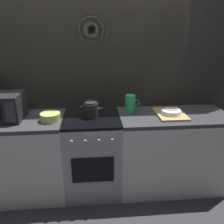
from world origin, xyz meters
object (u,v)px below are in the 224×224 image
(kettle, at_px, (91,110))
(pitcher, at_px, (130,104))
(stove_unit, at_px, (93,154))
(mixing_bowl, at_px, (50,117))
(dish_pile, at_px, (171,113))

(kettle, xyz_separation_m, pitcher, (0.43, 0.10, 0.02))
(kettle, bearing_deg, pitcher, 12.40)
(stove_unit, relative_size, mixing_bowl, 4.50)
(pitcher, relative_size, dish_pile, 0.50)
(dish_pile, bearing_deg, stove_unit, 179.06)
(mixing_bowl, height_order, dish_pile, mixing_bowl)
(kettle, distance_m, pitcher, 0.44)
(pitcher, bearing_deg, kettle, -167.60)
(stove_unit, distance_m, pitcher, 0.71)
(mixing_bowl, xyz_separation_m, pitcher, (0.84, 0.17, 0.06))
(kettle, relative_size, pitcher, 1.42)
(stove_unit, relative_size, kettle, 3.16)
(stove_unit, xyz_separation_m, pitcher, (0.43, 0.10, 0.55))
(mixing_bowl, bearing_deg, dish_pile, 2.11)
(mixing_bowl, distance_m, dish_pile, 1.26)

